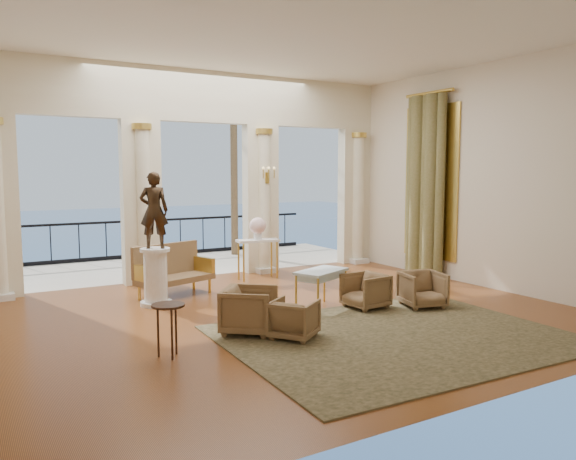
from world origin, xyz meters
TOP-DOWN VIEW (x-y plane):
  - floor at (0.00, 0.00)m, footprint 9.00×9.00m
  - room_walls at (0.00, -1.12)m, footprint 9.00×9.00m
  - arcade at (-0.00, 3.82)m, footprint 9.00×0.56m
  - terrace at (0.00, 5.80)m, footprint 10.00×3.60m
  - balustrade at (0.00, 7.40)m, footprint 9.00×0.06m
  - palm_tree at (2.00, 6.60)m, footprint 2.00×2.00m
  - sea at (0.00, 60.00)m, footprint 160.00×160.00m
  - curtain at (4.28, 1.50)m, footprint 0.33×1.40m
  - window_frame at (4.47, 1.50)m, footprint 0.04×1.60m
  - wall_sconce at (1.40, 3.51)m, footprint 0.30×0.11m
  - rug at (0.62, -1.80)m, footprint 4.86×3.84m
  - armchair_a at (-1.11, -0.58)m, footprint 0.99×1.00m
  - armchair_b at (2.18, -0.69)m, footprint 0.81×0.78m
  - armchair_c at (1.28, -0.25)m, footprint 0.66×0.69m
  - armchair_d at (-0.67, -1.12)m, footprint 0.81×0.81m
  - settee at (-1.26, 2.40)m, footprint 1.60×1.07m
  - game_table at (0.64, 0.15)m, footprint 1.10×0.87m
  - pedestal at (-1.76, 1.80)m, footprint 0.55×0.55m
  - statue at (-1.76, 1.80)m, footprint 0.57×0.48m
  - console_table at (0.91, 3.05)m, footprint 0.96×0.50m
  - urn at (0.91, 3.05)m, footprint 0.36×0.36m
  - side_table at (-2.46, -1.00)m, footprint 0.42×0.42m

SIDE VIEW (x-z plane):
  - sea at x=0.00m, z-range -6.00..-6.00m
  - terrace at x=0.00m, z-range -0.10..0.00m
  - floor at x=0.00m, z-range 0.00..0.00m
  - rug at x=0.62m, z-range 0.00..0.02m
  - armchair_d at x=-0.67m, z-range 0.00..0.62m
  - armchair_c at x=1.28m, z-range 0.00..0.67m
  - armchair_b at x=2.18m, z-range 0.00..0.69m
  - armchair_a at x=-1.11m, z-range 0.00..0.75m
  - balustrade at x=0.00m, z-range -0.11..0.92m
  - settee at x=-1.26m, z-range -0.01..0.98m
  - pedestal at x=-1.76m, z-range -0.02..0.99m
  - side_table at x=-2.46m, z-range 0.25..0.93m
  - game_table at x=0.64m, z-range 0.26..0.93m
  - console_table at x=0.91m, z-range 0.29..1.16m
  - urn at x=0.91m, z-range 0.90..1.38m
  - statue at x=-1.76m, z-range 1.01..2.35m
  - curtain at x=4.28m, z-range -0.03..4.06m
  - window_frame at x=4.47m, z-range 0.40..3.80m
  - wall_sconce at x=1.40m, z-range 2.06..2.40m
  - arcade at x=0.00m, z-range 0.33..4.83m
  - room_walls at x=0.00m, z-range -1.62..7.38m
  - palm_tree at x=2.00m, z-range 1.84..6.34m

